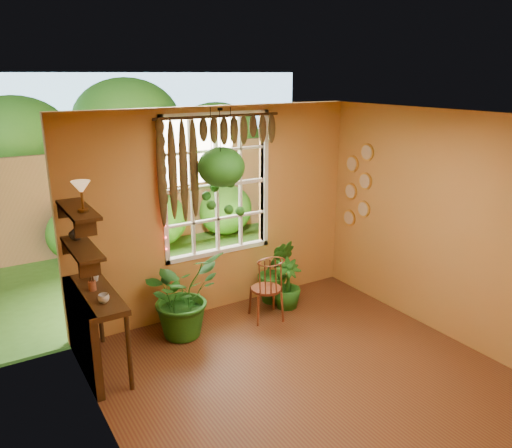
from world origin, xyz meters
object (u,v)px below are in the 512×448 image
(potted_plant_left, at_px, (182,295))
(hanging_basket, at_px, (221,173))
(potted_plant_mid, at_px, (276,271))
(counter_ledge, at_px, (87,325))
(windsor_chair, at_px, (267,297))

(potted_plant_left, relative_size, hanging_basket, 0.78)
(potted_plant_mid, relative_size, hanging_basket, 0.69)
(counter_ledge, height_order, hanging_basket, hanging_basket)
(counter_ledge, distance_m, potted_plant_left, 1.20)
(counter_ledge, xyz_separation_m, hanging_basket, (1.82, 0.37, 1.37))
(potted_plant_left, xyz_separation_m, potted_plant_mid, (1.47, 0.17, -0.06))
(potted_plant_mid, bearing_deg, hanging_basket, -178.70)
(windsor_chair, relative_size, potted_plant_left, 1.00)
(windsor_chair, xyz_separation_m, hanging_basket, (-0.44, 0.36, 1.62))
(potted_plant_left, distance_m, potted_plant_mid, 1.49)
(potted_plant_left, distance_m, hanging_basket, 1.55)
(counter_ledge, bearing_deg, windsor_chair, 0.37)
(hanging_basket, bearing_deg, windsor_chair, -39.19)
(potted_plant_left, height_order, hanging_basket, hanging_basket)
(potted_plant_left, relative_size, potted_plant_mid, 1.13)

